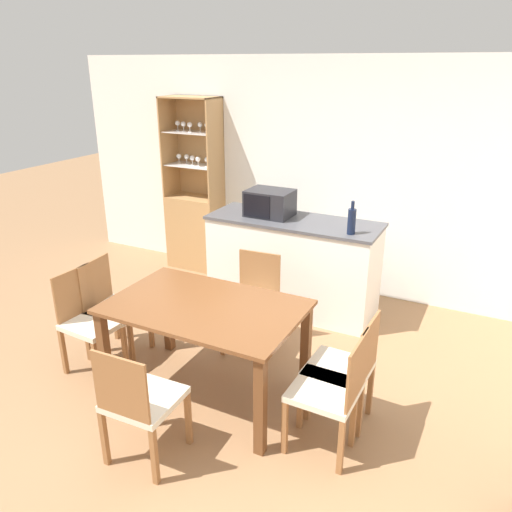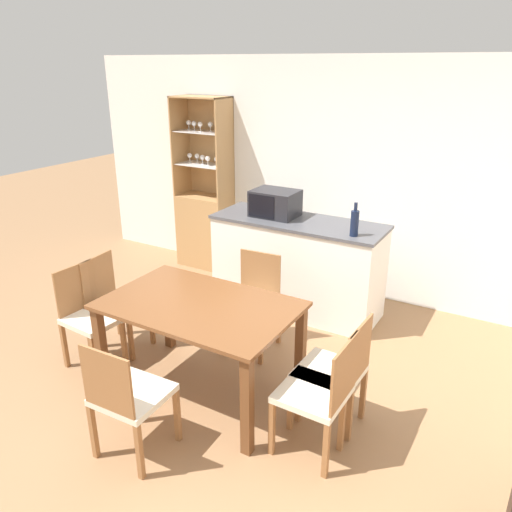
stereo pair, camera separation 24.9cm
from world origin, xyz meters
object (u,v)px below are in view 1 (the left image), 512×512
dining_chair_side_left_far (113,307)px  dining_chair_head_far (253,302)px  dining_chair_side_left_near (91,321)px  dining_table (205,319)px  microwave (270,203)px  dining_chair_head_near (140,401)px  wine_bottle (352,221)px  dining_chair_side_right_far (344,369)px  dining_chair_side_right_near (331,391)px  display_cabinet (196,219)px

dining_chair_side_left_far → dining_chair_head_far: bearing=117.5°
dining_chair_side_left_near → dining_chair_head_far: 1.40m
dining_table → microwave: microwave is taller
dining_chair_head_near → dining_chair_side_left_far: 1.41m
dining_chair_side_left_near → dining_chair_side_left_far: size_ratio=1.00×
microwave → wine_bottle: 0.95m
dining_chair_side_right_far → microwave: 2.16m
dining_chair_side_right_near → wine_bottle: (-0.40, 1.65, 0.66)m
microwave → dining_chair_side_right_far: bearing=-49.7°
dining_table → dining_chair_side_right_near: 1.08m
dining_table → dining_chair_side_left_near: dining_chair_side_left_near is taller
dining_table → dining_chair_head_far: (-0.00, 0.79, -0.21)m
microwave → dining_chair_side_right_near: bearing=-54.2°
dining_chair_side_left_near → dining_chair_head_near: same height
dining_chair_side_right_far → dining_chair_head_near: size_ratio=1.00×
dining_table → microwave: (-0.28, 1.70, 0.46)m
dining_chair_side_left_far → dining_chair_side_left_near: bearing=-4.5°
dining_table → dining_chair_side_right_far: dining_chair_side_right_far is taller
dining_chair_side_right_near → dining_chair_head_far: bearing=49.8°
dining_chair_head_near → microwave: (-0.28, 2.50, 0.66)m
dining_chair_head_far → dining_chair_side_left_near: bearing=36.9°
dining_chair_side_right_far → dining_chair_side_left_near: bearing=99.4°
dining_chair_side_left_near → wine_bottle: wine_bottle is taller
dining_chair_head_near → microwave: bearing=94.2°
dining_chair_head_near → wine_bottle: size_ratio=2.79×
dining_chair_side_left_near → dining_chair_head_near: size_ratio=1.00×
microwave → dining_table: bearing=-80.8°
display_cabinet → wine_bottle: size_ratio=6.69×
microwave → wine_bottle: bearing=-12.0°
wine_bottle → dining_chair_head_near: bearing=-105.8°
dining_chair_head_far → dining_chair_head_near: 1.58m
dining_chair_side_right_far → dining_chair_head_near: same height
wine_bottle → dining_table: bearing=-113.4°
dining_chair_side_right_far → dining_chair_side_left_near: 2.13m
dining_chair_head_far → dining_chair_side_left_far: same height
dining_chair_side_right_near → dining_chair_head_near: 1.24m
dining_chair_side_right_far → dining_chair_head_near: 1.40m
display_cabinet → dining_chair_side_right_far: (2.60, -2.08, -0.18)m
display_cabinet → dining_chair_side_left_near: bearing=-78.3°
microwave → dining_chair_side_left_near: bearing=-113.0°
dining_chair_side_left_near → microwave: (0.78, 1.84, 0.66)m
dining_chair_head_near → wine_bottle: bearing=72.1°
display_cabinet → dining_chair_side_left_far: (0.49, -2.08, -0.18)m
dining_chair_side_right_far → dining_chair_side_right_near: 0.28m
microwave → display_cabinet: bearing=158.1°
dining_chair_side_left_far → dining_chair_head_near: bearing=44.2°
wine_bottle → display_cabinet: bearing=162.1°
dining_chair_side_left_near → dining_chair_side_left_far: 0.27m
dining_chair_side_right_near → dining_chair_head_near: size_ratio=1.00×
dining_chair_side_right_near → dining_chair_side_right_far: bearing=1.1°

